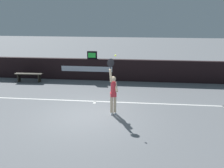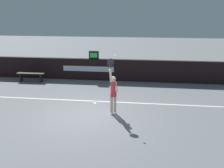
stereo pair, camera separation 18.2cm
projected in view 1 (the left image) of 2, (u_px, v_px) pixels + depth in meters
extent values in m
plane|color=slate|center=(88.00, 115.00, 10.23)|extent=(60.00, 60.00, 0.00)
cube|color=white|center=(95.00, 101.00, 11.76)|extent=(11.51, 0.12, 0.00)
cube|color=white|center=(95.00, 102.00, 11.62)|extent=(0.12, 0.30, 0.00)
cube|color=black|center=(106.00, 70.00, 15.13)|extent=(15.35, 0.27, 1.28)
cube|color=silver|center=(87.00, 69.00, 15.10)|extent=(3.07, 0.01, 0.31)
cube|color=black|center=(92.00, 55.00, 14.96)|extent=(0.57, 0.16, 0.46)
cube|color=#33E54C|center=(92.00, 55.00, 14.88)|extent=(0.45, 0.01, 0.29)
cylinder|color=beige|center=(115.00, 105.00, 10.28)|extent=(0.11, 0.11, 0.79)
cylinder|color=beige|center=(112.00, 105.00, 10.26)|extent=(0.11, 0.11, 0.79)
cube|color=white|center=(115.00, 113.00, 10.36)|extent=(0.16, 0.26, 0.07)
cube|color=white|center=(112.00, 113.00, 10.34)|extent=(0.16, 0.26, 0.07)
cylinder|color=#E13340|center=(113.00, 89.00, 10.08)|extent=(0.21, 0.21, 0.56)
cube|color=#E13340|center=(113.00, 94.00, 10.15)|extent=(0.28, 0.25, 0.16)
sphere|color=beige|center=(113.00, 79.00, 9.96)|extent=(0.21, 0.21, 0.21)
cylinder|color=beige|center=(111.00, 76.00, 9.91)|extent=(0.15, 0.12, 0.53)
cylinder|color=beige|center=(116.00, 87.00, 10.01)|extent=(0.20, 0.45, 0.34)
ellipsoid|color=black|center=(111.00, 63.00, 9.77)|extent=(0.29, 0.10, 0.35)
cylinder|color=black|center=(111.00, 68.00, 9.82)|extent=(0.03, 0.03, 0.18)
sphere|color=#C4E538|center=(115.00, 56.00, 9.48)|extent=(0.07, 0.07, 0.07)
cube|color=black|center=(29.00, 74.00, 14.79)|extent=(1.62, 0.41, 0.05)
cube|color=black|center=(19.00, 78.00, 14.90)|extent=(0.07, 0.32, 0.49)
cube|color=black|center=(39.00, 78.00, 14.82)|extent=(0.07, 0.32, 0.49)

